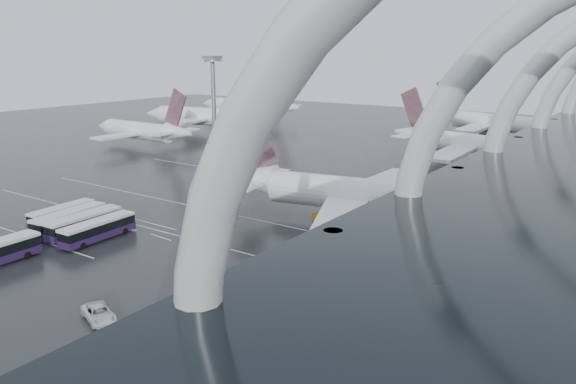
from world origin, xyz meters
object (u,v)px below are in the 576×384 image
Objects in this scene: jet_remote_west at (144,131)px; bus_row_near_c at (84,223)px; airliner_gate_c at (498,123)px; jet_remote_mid at (207,117)px; bus_row_near_b at (69,220)px; gse_cart_belly_b at (473,216)px; airliner_main at (370,197)px; airliner_gate_b at (480,146)px; jet_remote_far at (250,107)px; bus_row_near_a at (62,214)px; bus_row_near_d at (98,229)px; van_curve_a at (99,313)px; gse_cart_belly_c at (320,218)px; gse_cart_belly_d at (466,229)px; floodlight_mast at (214,125)px.

jet_remote_west is 84.15m from bus_row_near_c.
airliner_gate_c is 99.90m from jet_remote_mid.
bus_row_near_b is 7.09× the size of gse_cart_belly_b.
airliner_main is 1.37× the size of jet_remote_west.
bus_row_near_b is (-38.34, -93.93, -2.90)m from airliner_gate_b.
jet_remote_far is 4.13× the size of bus_row_near_a.
airliner_gate_b is 4.14× the size of bus_row_near_d.
airliner_gate_b is at bearing 15.56° from van_curve_a.
airliner_gate_b is 49.51m from airliner_gate_c.
bus_row_near_b is 35.07m from van_curve_a.
airliner_gate_b is at bearing -67.47° from airliner_gate_c.
airliner_main is 116.78m from jet_remote_mid.
airliner_gate_b reaches higher than gse_cart_belly_b.
gse_cart_belly_c is at bearing 133.87° from jet_remote_far.
bus_row_near_c is at bearing 76.68° from van_curve_a.
van_curve_a is at bearing -77.12° from airliner_gate_c.
airliner_main is at bearing -47.76° from bus_row_near_d.
bus_row_near_a is at bearing -143.80° from gse_cart_belly_c.
bus_row_near_d reaches higher than gse_cart_belly_b.
jet_remote_far is 152.19m from gse_cart_belly_d.
gse_cart_belly_c is (31.09, 27.76, -1.16)m from bus_row_near_b.
airliner_gate_c is at bearing 19.83° from van_curve_a.
bus_row_near_c is at bearing 78.36° from bus_row_near_d.
jet_remote_far is at bearing -78.49° from jet_remote_west.
bus_row_near_c is at bearing -150.28° from airliner_main.
gse_cart_belly_b is 27.12m from gse_cart_belly_c.
floodlight_mast reaches higher than airliner_gate_c.
van_curve_a reaches higher than gse_cart_belly_b.
bus_row_near_a is (-43.29, -29.47, -3.22)m from airliner_main.
bus_row_near_a is 67.68m from gse_cart_belly_d.
gse_cart_belly_d is (45.82, 36.47, -1.06)m from bus_row_near_d.
airliner_main is at bearing -79.13° from airliner_gate_b.
jet_remote_west is 3.42× the size of bus_row_near_a.
jet_remote_far is 141.00m from gse_cart_belly_c.
airliner_gate_c is 9.44× the size of van_curve_a.
bus_row_near_a is 39.84m from van_curve_a.
jet_remote_west is at bearing 41.06° from bus_row_near_d.
airliner_main is at bearing 46.51° from floodlight_mast.
airliner_gate_c is 1.30× the size of jet_remote_west.
airliner_gate_c reaches higher than gse_cart_belly_b.
bus_row_near_d is at bearing 135.09° from jet_remote_west.
gse_cart_belly_b is at bearing 0.11° from van_curve_a.
airliner_gate_b is at bearing -160.29° from jet_remote_west.
jet_remote_mid is 122.21m from gse_cart_belly_b.
bus_row_near_d reaches higher than gse_cart_belly_c.
jet_remote_far is 21.35× the size of gse_cart_belly_c.
jet_remote_far reaches higher than airliner_main.
gse_cart_belly_b is at bearing -56.05° from bus_row_near_b.
jet_remote_west is (-92.18, 31.13, -0.15)m from airliner_main.
airliner_gate_c is 4.14× the size of bus_row_near_d.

